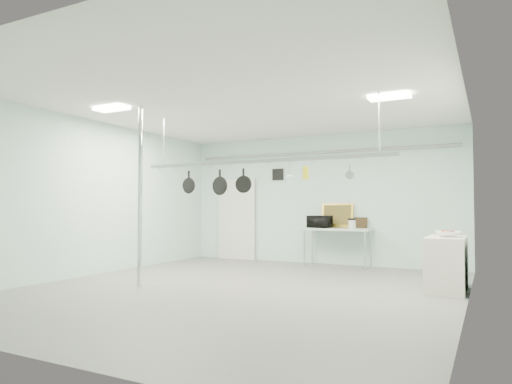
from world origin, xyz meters
The scene contains 25 objects.
floor centered at (0.00, 0.00, 0.00)m, with size 8.00×8.00×0.00m, color gray.
ceiling centered at (0.00, 0.00, 3.19)m, with size 7.00×8.00×0.02m, color silver.
back_wall centered at (0.00, 3.99, 1.60)m, with size 7.00×0.02×3.20m, color silver.
right_wall centered at (3.49, 0.00, 1.60)m, with size 0.02×8.00×3.20m, color silver.
door centered at (-2.30, 3.94, 1.05)m, with size 1.10×0.10×2.20m, color silver.
wall_vent centered at (-1.10, 3.97, 2.25)m, with size 0.30×0.04×0.30m, color black.
conduit_pipe centered at (0.00, 3.90, 2.75)m, with size 0.07×0.07×6.60m, color gray.
chrome_pole centered at (-1.70, -0.60, 1.60)m, with size 0.08×0.08×3.20m, color silver.
prep_table centered at (0.60, 3.60, 0.83)m, with size 1.60×0.70×0.91m.
side_cabinet centered at (3.15, 1.40, 0.45)m, with size 0.60×1.20×0.90m, color silver.
pot_rack centered at (0.20, 0.30, 2.23)m, with size 4.80×0.06×1.00m.
light_panel_left centered at (-2.20, -0.80, 3.16)m, with size 0.65×0.30×0.05m, color white.
light_panel_right centered at (2.40, 0.60, 3.16)m, with size 0.65×0.30×0.05m, color white.
microwave centered at (0.19, 3.55, 1.05)m, with size 0.52×0.36×0.29m, color black.
coffee_canister centered at (0.98, 3.49, 1.00)m, with size 0.17×0.17×0.20m, color silver.
painting_large centered at (0.51, 3.90, 1.20)m, with size 0.78×0.05×0.58m, color gold.
painting_small centered at (1.09, 3.90, 1.03)m, with size 0.30×0.04×0.25m, color black.
fruit_bowl centered at (3.18, 1.33, 0.95)m, with size 0.40×0.40×0.10m, color white.
skillet_left centered at (-1.29, 0.30, 1.88)m, with size 0.30×0.06×0.41m, color black, non-canonical shape.
skillet_mid centered at (-0.60, 0.30, 1.85)m, with size 0.34×0.06×0.46m, color black, non-canonical shape.
skillet_right centered at (-0.10, 0.30, 1.87)m, with size 0.31×0.06×0.42m, color black, non-canonical shape.
whisk centered at (0.79, 0.30, 1.93)m, with size 0.16×0.16×0.32m, color #B7B8BC, non-canonical shape.
grater centered at (1.08, 0.30, 1.96)m, with size 0.10×0.02×0.24m, color gold, non-canonical shape.
saucepan centered at (1.83, 0.30, 1.97)m, with size 0.13×0.08×0.23m, color #A6A6AA, non-canonical shape.
fruit_cluster centered at (3.18, 1.33, 0.99)m, with size 0.24×0.24×0.09m, color red, non-canonical shape.
Camera 1 is at (3.81, -6.82, 1.38)m, focal length 32.00 mm.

